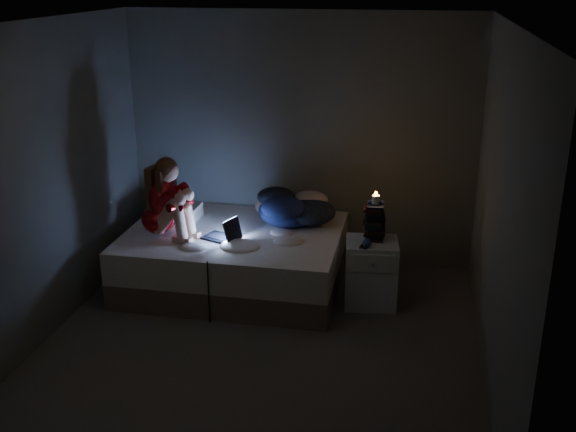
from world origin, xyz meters
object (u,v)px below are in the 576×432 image
(bed, at_px, (235,258))
(nightstand, at_px, (371,273))
(woman, at_px, (157,196))
(laptop, at_px, (220,227))
(candle, at_px, (376,199))
(phone, at_px, (364,245))

(bed, relative_size, nightstand, 3.29)
(woman, height_order, laptop, woman)
(laptop, distance_m, candle, 1.47)
(laptop, xyz_separation_m, nightstand, (1.42, 0.06, -0.37))
(laptop, relative_size, nightstand, 0.53)
(bed, xyz_separation_m, nightstand, (1.35, -0.15, 0.03))
(woman, height_order, nightstand, woman)
(woman, height_order, candle, woman)
(woman, bearing_deg, bed, 30.73)
(candle, relative_size, phone, 0.57)
(laptop, height_order, nightstand, laptop)
(laptop, bearing_deg, woman, -157.27)
(bed, xyz_separation_m, phone, (1.28, -0.27, 0.35))
(candle, height_order, phone, candle)
(woman, distance_m, laptop, 0.66)
(bed, distance_m, candle, 1.54)
(woman, relative_size, phone, 5.59)
(candle, bearing_deg, bed, 176.70)
(woman, distance_m, candle, 2.03)
(bed, distance_m, laptop, 0.46)
(bed, height_order, laptop, laptop)
(laptop, height_order, candle, candle)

